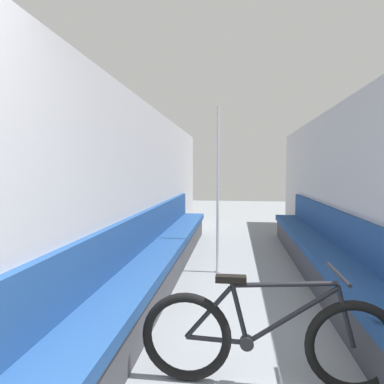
{
  "coord_description": "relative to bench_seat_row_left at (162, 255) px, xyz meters",
  "views": [
    {
      "loc": [
        -0.09,
        -0.52,
        1.42
      ],
      "look_at": [
        -0.51,
        2.77,
        1.2
      ],
      "focal_mm": 32.0,
      "sensor_mm": 36.0,
      "label": 1
    }
  ],
  "objects": [
    {
      "name": "bench_seat_row_left",
      "position": [
        0.0,
        0.0,
        0.0
      ],
      "size": [
        0.48,
        6.11,
        0.9
      ],
      "color": "#3D3D42",
      "rests_on": "ground"
    },
    {
      "name": "grab_pole_near",
      "position": [
        0.71,
        0.31,
        0.81
      ],
      "size": [
        0.08,
        0.08,
        2.27
      ],
      "color": "gray",
      "rests_on": "ground"
    },
    {
      "name": "wall_left",
      "position": [
        -0.26,
        -0.23,
        0.85
      ],
      "size": [
        0.1,
        10.39,
        2.29
      ],
      "primitive_type": "cube",
      "color": "#B2B2B7",
      "rests_on": "ground"
    },
    {
      "name": "bench_seat_row_right",
      "position": [
        2.07,
        0.0,
        0.0
      ],
      "size": [
        0.48,
        6.11,
        0.9
      ],
      "color": "#3D3D42",
      "rests_on": "ground"
    },
    {
      "name": "wall_right",
      "position": [
        2.33,
        -0.23,
        0.85
      ],
      "size": [
        0.1,
        10.39,
        2.29
      ],
      "primitive_type": "cube",
      "color": "#B2B2B7",
      "rests_on": "ground"
    },
    {
      "name": "bicycle",
      "position": [
        1.16,
        -2.15,
        0.02
      ],
      "size": [
        1.67,
        0.46,
        0.78
      ],
      "rotation": [
        0.0,
        0.0,
        0.22
      ],
      "color": "black",
      "rests_on": "ground"
    }
  ]
}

